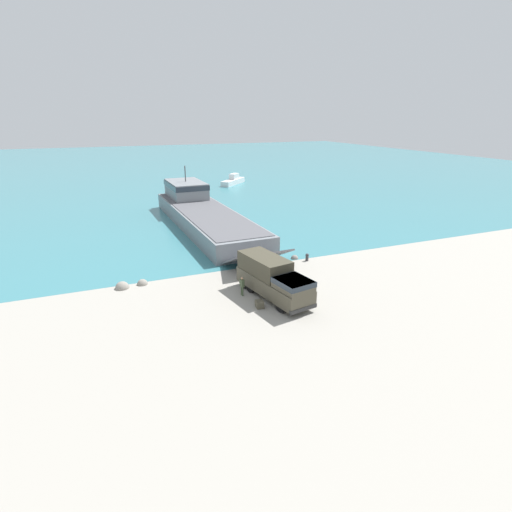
% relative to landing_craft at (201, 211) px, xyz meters
% --- Properties ---
extents(ground_plane, '(240.00, 240.00, 0.00)m').
position_rel_landing_craft_xyz_m(ground_plane, '(-0.69, -22.69, -1.68)').
color(ground_plane, '#9E998E').
extents(water_surface, '(240.00, 180.00, 0.01)m').
position_rel_landing_craft_xyz_m(water_surface, '(-0.69, 71.33, -1.68)').
color(water_surface, teal).
rests_on(water_surface, ground_plane).
extents(landing_craft, '(7.87, 34.51, 7.10)m').
position_rel_landing_craft_xyz_m(landing_craft, '(0.00, 0.00, 0.00)').
color(landing_craft, gray).
rests_on(landing_craft, ground_plane).
extents(military_truck, '(3.90, 8.32, 3.23)m').
position_rel_landing_craft_xyz_m(military_truck, '(-0.87, -25.91, -0.02)').
color(military_truck, '#4C4738').
rests_on(military_truck, ground_plane).
extents(soldier_on_ramp, '(0.32, 0.48, 1.68)m').
position_rel_landing_craft_xyz_m(soldier_on_ramp, '(-3.15, -24.73, -0.71)').
color(soldier_on_ramp, '#3D4C33').
rests_on(soldier_on_ramp, ground_plane).
extents(moored_boat_a, '(7.25, 7.28, 2.25)m').
position_rel_landing_craft_xyz_m(moored_boat_a, '(15.34, 30.53, -0.94)').
color(moored_boat_a, white).
rests_on(moored_boat_a, ground_plane).
extents(mooring_bollard, '(0.36, 0.36, 0.81)m').
position_rel_landing_craft_xyz_m(mooring_bollard, '(6.10, -19.30, -1.25)').
color(mooring_bollard, '#333338').
rests_on(mooring_bollard, ground_plane).
extents(cargo_crate, '(0.65, 0.76, 0.58)m').
position_rel_landing_craft_xyz_m(cargo_crate, '(-2.67, -27.37, -1.39)').
color(cargo_crate, '#4C4738').
rests_on(cargo_crate, ground_plane).
extents(shoreline_rock_a, '(0.94, 0.94, 0.94)m').
position_rel_landing_craft_xyz_m(shoreline_rock_a, '(-10.64, -19.11, -1.68)').
color(shoreline_rock_a, gray).
rests_on(shoreline_rock_a, ground_plane).
extents(shoreline_rock_b, '(1.21, 1.21, 1.21)m').
position_rel_landing_craft_xyz_m(shoreline_rock_b, '(-12.40, -19.31, -1.68)').
color(shoreline_rock_b, gray).
rests_on(shoreline_rock_b, ground_plane).
extents(shoreline_rock_c, '(0.78, 0.78, 0.78)m').
position_rel_landing_craft_xyz_m(shoreline_rock_c, '(5.22, -18.21, -1.68)').
color(shoreline_rock_c, gray).
rests_on(shoreline_rock_c, ground_plane).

